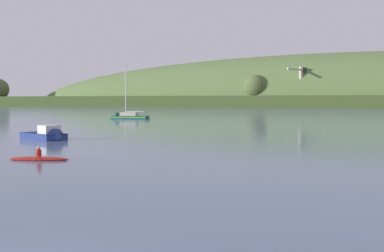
{
  "coord_description": "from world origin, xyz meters",
  "views": [
    {
      "loc": [
        6.64,
        -8.23,
        3.84
      ],
      "look_at": [
        -4.44,
        27.23,
        1.75
      ],
      "focal_mm": 43.63,
      "sensor_mm": 36.0,
      "label": 1
    }
  ],
  "objects_px": {
    "fishing_boat_moored": "(47,137)",
    "canoe_with_paddler": "(39,159)",
    "dockside_crane": "(300,87)",
    "sailboat_near_mooring": "(125,118)"
  },
  "relations": [
    {
      "from": "fishing_boat_moored",
      "to": "canoe_with_paddler",
      "type": "height_order",
      "value": "fishing_boat_moored"
    },
    {
      "from": "fishing_boat_moored",
      "to": "sailboat_near_mooring",
      "type": "bearing_deg",
      "value": 132.96
    },
    {
      "from": "fishing_boat_moored",
      "to": "canoe_with_paddler",
      "type": "xyz_separation_m",
      "value": [
        8.72,
        -13.43,
        -0.16
      ]
    },
    {
      "from": "sailboat_near_mooring",
      "to": "fishing_boat_moored",
      "type": "distance_m",
      "value": 48.5
    },
    {
      "from": "dockside_crane",
      "to": "canoe_with_paddler",
      "type": "distance_m",
      "value": 220.04
    },
    {
      "from": "dockside_crane",
      "to": "fishing_boat_moored",
      "type": "height_order",
      "value": "dockside_crane"
    },
    {
      "from": "dockside_crane",
      "to": "sailboat_near_mooring",
      "type": "relative_size",
      "value": 1.77
    },
    {
      "from": "dockside_crane",
      "to": "sailboat_near_mooring",
      "type": "distance_m",
      "value": 161.76
    },
    {
      "from": "dockside_crane",
      "to": "fishing_boat_moored",
      "type": "bearing_deg",
      "value": 26.4
    },
    {
      "from": "sailboat_near_mooring",
      "to": "dockside_crane",
      "type": "bearing_deg",
      "value": -102.54
    }
  ]
}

